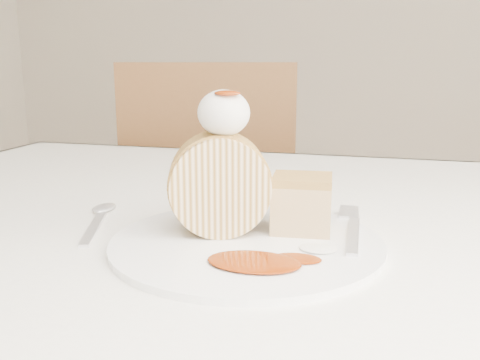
# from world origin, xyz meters

# --- Properties ---
(table) EXTENTS (1.40, 0.90, 0.75)m
(table) POSITION_xyz_m (0.00, 0.20, 0.66)
(table) COLOR white
(table) RESTS_ON ground
(chair_far) EXTENTS (0.55, 0.55, 0.94)m
(chair_far) POSITION_xyz_m (-0.34, 0.90, 0.54)
(chair_far) COLOR brown
(chair_far) RESTS_ON ground
(plate) EXTENTS (0.32, 0.32, 0.01)m
(plate) POSITION_xyz_m (-0.02, 0.05, 0.75)
(plate) COLOR white
(plate) RESTS_ON table
(roulade_slice) EXTENTS (0.12, 0.09, 0.11)m
(roulade_slice) POSITION_xyz_m (-0.05, 0.07, 0.81)
(roulade_slice) COLOR beige
(roulade_slice) RESTS_ON plate
(cake_chunk) EXTENTS (0.07, 0.07, 0.06)m
(cake_chunk) POSITION_xyz_m (0.04, 0.10, 0.79)
(cake_chunk) COLOR #BC9147
(cake_chunk) RESTS_ON plate
(whipped_cream) EXTENTS (0.06, 0.06, 0.05)m
(whipped_cream) POSITION_xyz_m (-0.05, 0.07, 0.89)
(whipped_cream) COLOR white
(whipped_cream) RESTS_ON roulade_slice
(caramel_drizzle) EXTENTS (0.03, 0.02, 0.01)m
(caramel_drizzle) POSITION_xyz_m (-0.04, 0.06, 0.92)
(caramel_drizzle) COLOR maroon
(caramel_drizzle) RESTS_ON whipped_cream
(caramel_pool) EXTENTS (0.10, 0.07, 0.00)m
(caramel_pool) POSITION_xyz_m (0.01, -0.01, 0.76)
(caramel_pool) COLOR maroon
(caramel_pool) RESTS_ON plate
(fork) EXTENTS (0.03, 0.18, 0.00)m
(fork) POSITION_xyz_m (0.10, 0.09, 0.76)
(fork) COLOR silver
(fork) RESTS_ON plate
(spoon) EXTENTS (0.08, 0.16, 0.00)m
(spoon) POSITION_xyz_m (-0.21, 0.06, 0.75)
(spoon) COLOR silver
(spoon) RESTS_ON table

